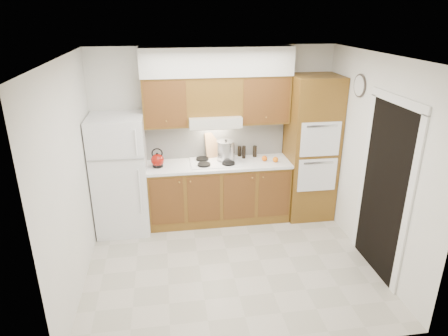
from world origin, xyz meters
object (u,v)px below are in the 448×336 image
(kettle, at_px, (158,160))
(stock_pot, at_px, (226,150))
(oven_cabinet, at_px, (311,148))
(fridge, at_px, (121,175))

(kettle, xyz_separation_m, stock_pot, (1.01, 0.10, 0.06))
(kettle, relative_size, stock_pot, 0.69)
(kettle, bearing_deg, stock_pot, 22.14)
(kettle, bearing_deg, oven_cabinet, 16.72)
(fridge, xyz_separation_m, kettle, (0.53, 0.02, 0.18))
(oven_cabinet, bearing_deg, fridge, -179.30)
(fridge, relative_size, oven_cabinet, 0.78)
(fridge, xyz_separation_m, stock_pot, (1.55, 0.12, 0.25))
(kettle, distance_m, stock_pot, 1.02)
(fridge, distance_m, kettle, 0.57)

